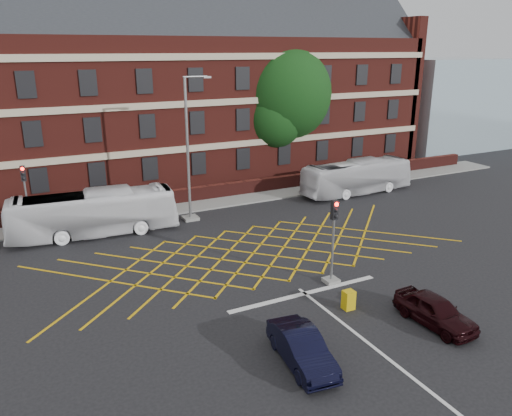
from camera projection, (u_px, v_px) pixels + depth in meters
name	position (u px, v px, depth m)	size (l,w,h in m)	color
ground	(270.00, 266.00, 26.69)	(120.00, 120.00, 0.00)	black
victorian_building	(153.00, 88.00, 43.08)	(51.00, 12.17, 20.40)	#581C16
boundary_wall	(188.00, 195.00, 37.57)	(56.00, 0.50, 1.10)	#451512
far_pavement	(193.00, 205.00, 36.87)	(60.00, 3.00, 0.12)	slate
glass_block	(443.00, 103.00, 57.59)	(14.00, 10.00, 10.00)	#99B2BF
box_junction_hatching	(253.00, 253.00, 28.39)	(11.50, 0.12, 0.02)	#CC990C
stop_line	(305.00, 293.00, 23.72)	(8.00, 0.30, 0.02)	silver
centre_line	(400.00, 368.00, 18.19)	(0.15, 14.00, 0.02)	silver
bus_left	(93.00, 213.00, 30.76)	(2.38, 10.15, 2.83)	white
bus_right	(357.00, 177.00, 39.65)	(2.24, 9.58, 2.67)	silver
car_navy	(302.00, 348.00, 18.31)	(1.35, 3.86, 1.27)	black
car_maroon	(435.00, 311.00, 20.91)	(1.52, 3.77, 1.28)	black
deciduous_tree	(282.00, 100.00, 44.69)	(8.67, 8.67, 11.59)	black
traffic_light_near	(333.00, 250.00, 24.32)	(0.70, 0.70, 4.27)	slate
traffic_light_far	(28.00, 205.00, 31.18)	(0.70, 0.70, 4.27)	slate
street_lamp	(189.00, 172.00, 32.97)	(2.25, 1.00, 9.47)	slate
utility_cabinet	(348.00, 300.00, 22.21)	(0.50, 0.44, 0.88)	gold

